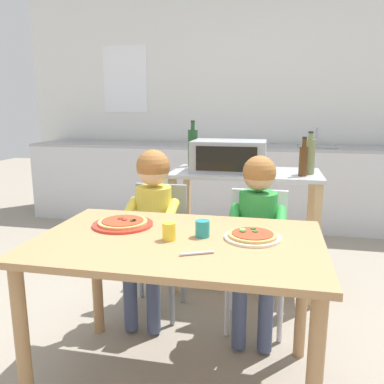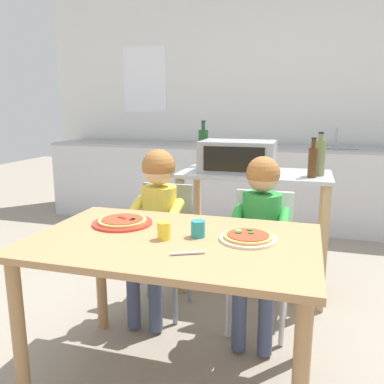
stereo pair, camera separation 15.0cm
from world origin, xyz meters
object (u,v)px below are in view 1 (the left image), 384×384
Objects in this scene: pizza_plate_cream at (252,236)px; serving_spoon at (197,253)px; drinking_cup_teal at (202,229)px; bottle_slim_sauce at (309,156)px; kitchen_island_cart at (245,211)px; pizza_plate_red_rimmed at (123,223)px; bottle_brown_beer at (193,147)px; dining_chair_right at (257,248)px; child_in_yellow_shirt at (151,211)px; dining_chair_left at (158,238)px; dining_table at (178,261)px; child_in_green_shirt at (257,224)px; drinking_cup_yellow at (169,231)px; bottle_squat_spirits at (303,160)px; toaster_oven at (229,156)px.

pizza_plate_cream is 0.32m from serving_spoon.
bottle_slim_sauce is at bearing 63.69° from drinking_cup_teal.
kitchen_island_cart is 1.16m from pizza_plate_red_rimmed.
dining_chair_right is (0.54, -0.67, -0.53)m from bottle_brown_beer.
child_in_yellow_shirt is 0.89m from serving_spoon.
kitchen_island_cart is 3.61× the size of bottle_slim_sauce.
dining_chair_right is 0.68m from child_in_yellow_shirt.
dining_table is at bearing -66.09° from dining_chair_left.
serving_spoon is (0.44, -0.77, 0.05)m from child_in_yellow_shirt.
dining_table is 0.18m from drinking_cup_teal.
serving_spoon is (0.02, -0.23, -0.03)m from drinking_cup_teal.
dining_chair_right is at bearing -76.74° from kitchen_island_cart.
drinking_cup_yellow is (-0.36, -0.57, 0.11)m from child_in_green_shirt.
serving_spoon is at bearing -44.44° from drinking_cup_yellow.
bottle_squat_spirits is at bearing -20.21° from bottle_brown_beer.
toaster_oven is 6.74× the size of drinking_cup_teal.
bottle_brown_beer is at bearing 99.02° from dining_table.
bottle_squat_spirits reaches higher than pizza_plate_red_rimmed.
bottle_squat_spirits reaches higher than dining_chair_left.
pizza_plate_cream is at bearing -83.97° from kitchen_island_cart.
dining_chair_left is at bearing 122.17° from drinking_cup_teal.
child_in_green_shirt is at bearing 89.97° from pizza_plate_cream.
child_in_green_shirt reaches higher than serving_spoon.
child_in_yellow_shirt is at bearing -98.08° from bottle_brown_beer.
drinking_cup_teal is at bearing -176.13° from pizza_plate_cream.
kitchen_island_cart reaches higher than dining_chair_left.
pizza_plate_cream reaches higher than dining_table.
bottle_slim_sauce is 0.96× the size of pizza_plate_red_rimmed.
bottle_slim_sauce reaches higher than pizza_plate_red_rimmed.
bottle_brown_beer reaches higher than serving_spoon.
bottle_squat_spirits is at bearing 74.71° from pizza_plate_cream.
dining_chair_left is 10.76× the size of drinking_cup_teal.
dining_chair_left reaches higher than drinking_cup_teal.
child_in_yellow_shirt is 1.01× the size of child_in_green_shirt.
bottle_slim_sauce is at bearing 62.19° from child_in_green_shirt.
pizza_plate_red_rimmed is (-0.64, -0.41, 0.09)m from child_in_green_shirt.
kitchen_island_cart is 1.17m from dining_table.
dining_chair_right is at bearing 62.37° from drinking_cup_yellow.
dining_chair_left reaches higher than pizza_plate_cream.
kitchen_island_cart is 0.77m from child_in_yellow_shirt.
bottle_slim_sauce is 0.28× the size of child_in_green_shirt.
child_in_yellow_shirt is at bearing -174.19° from dining_chair_right.
dining_chair_left is 0.84m from drinking_cup_teal.
bottle_slim_sauce is at bearing 29.26° from child_in_yellow_shirt.
dining_chair_left is at bearing -160.30° from bottle_squat_spirits.
kitchen_island_cart is 0.69m from dining_chair_left.
dining_chair_left is at bearing 113.91° from dining_table.
serving_spoon is at bearing -111.52° from bottle_slim_sauce.
bottle_brown_beer is 0.27× the size of dining_table.
bottle_slim_sauce is 1.23m from drinking_cup_teal.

